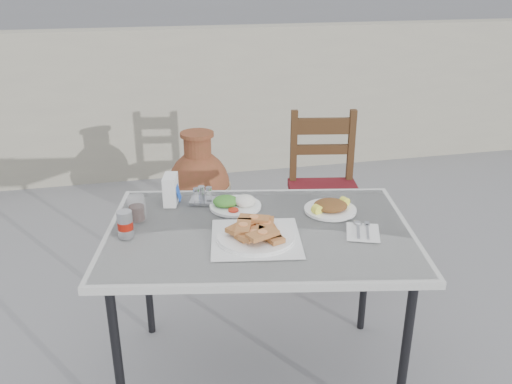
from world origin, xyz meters
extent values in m
plane|color=slate|center=(0.00, 0.00, 0.00)|extent=(80.00, 80.00, 0.00)
cylinder|color=black|center=(-0.73, -0.33, 0.34)|extent=(0.03, 0.03, 0.67)
cylinder|color=black|center=(0.27, -0.53, 0.34)|extent=(0.03, 0.03, 0.67)
cylinder|color=black|center=(-0.61, 0.30, 0.34)|extent=(0.03, 0.03, 0.67)
cylinder|color=black|center=(0.39, 0.10, 0.34)|extent=(0.03, 0.03, 0.67)
cube|color=white|center=(-0.17, -0.12, 0.70)|extent=(1.31, 1.01, 0.03)
cube|color=white|center=(-0.17, -0.12, 0.71)|extent=(1.26, 0.97, 0.00)
cube|color=silver|center=(-0.20, -0.20, 0.72)|extent=(0.38, 0.38, 0.00)
cylinder|color=white|center=(-0.20, -0.20, 0.72)|extent=(0.29, 0.29, 0.01)
cylinder|color=white|center=(-0.20, -0.20, 0.72)|extent=(0.30, 0.30, 0.01)
cylinder|color=white|center=(-0.22, 0.09, 0.72)|extent=(0.22, 0.22, 0.01)
ellipsoid|color=white|center=(-0.18, 0.08, 0.74)|extent=(0.09, 0.09, 0.05)
ellipsoid|color=#30681D|center=(-0.26, 0.10, 0.74)|extent=(0.11, 0.10, 0.04)
cylinder|color=red|center=(-0.24, 0.04, 0.73)|extent=(0.04, 0.04, 0.01)
cylinder|color=white|center=(0.15, -0.03, 0.72)|extent=(0.22, 0.22, 0.01)
ellipsoid|color=#1E5A16|center=(0.15, -0.03, 0.74)|extent=(0.14, 0.13, 0.04)
cylinder|color=#EFEF41|center=(0.08, -0.06, 0.74)|extent=(0.05, 0.04, 0.04)
cylinder|color=#EFEF41|center=(0.22, -0.01, 0.74)|extent=(0.05, 0.04, 0.04)
cylinder|color=silver|center=(-0.67, -0.07, 0.77)|extent=(0.06, 0.06, 0.10)
cylinder|color=#AE190C|center=(-0.67, -0.07, 0.76)|extent=(0.06, 0.06, 0.03)
cylinder|color=#B1B2B8|center=(-0.67, -0.07, 0.82)|extent=(0.05, 0.05, 0.00)
cylinder|color=white|center=(-0.63, 0.07, 0.76)|extent=(0.07, 0.07, 0.10)
cylinder|color=black|center=(-0.63, 0.07, 0.74)|extent=(0.06, 0.06, 0.06)
cube|color=silver|center=(-0.48, 0.20, 0.78)|extent=(0.07, 0.11, 0.13)
cube|color=blue|center=(-0.45, 0.19, 0.77)|extent=(0.03, 0.06, 0.07)
cube|color=#B1B2B8|center=(-0.35, 0.18, 0.72)|extent=(0.12, 0.11, 0.01)
cylinder|color=white|center=(-0.38, 0.16, 0.76)|extent=(0.02, 0.02, 0.06)
cylinder|color=white|center=(-0.32, 0.16, 0.76)|extent=(0.02, 0.02, 0.06)
cylinder|color=#B1B2B8|center=(-0.35, 0.20, 0.75)|extent=(0.03, 0.03, 0.05)
cube|color=silver|center=(0.20, -0.24, 0.72)|extent=(0.17, 0.19, 0.00)
cube|color=#B1B2B8|center=(0.19, -0.24, 0.72)|extent=(0.05, 0.12, 0.00)
ellipsoid|color=#B1B2B8|center=(0.21, -0.17, 0.72)|extent=(0.03, 0.04, 0.01)
cube|color=#B1B2B8|center=(0.22, -0.25, 0.72)|extent=(0.05, 0.12, 0.00)
cube|color=#B1B2B8|center=(0.24, -0.18, 0.72)|extent=(0.03, 0.04, 0.00)
cube|color=#351F0E|center=(0.22, 0.61, 0.21)|extent=(0.04, 0.04, 0.42)
cube|color=#351F0E|center=(0.56, 0.55, 0.21)|extent=(0.04, 0.04, 0.42)
cube|color=#351F0E|center=(0.29, 0.95, 0.21)|extent=(0.04, 0.04, 0.42)
cube|color=#351F0E|center=(0.62, 0.88, 0.21)|extent=(0.04, 0.04, 0.42)
cube|color=maroon|center=(0.42, 0.75, 0.45)|extent=(0.46, 0.46, 0.05)
cube|color=#351F0E|center=(0.29, 0.95, 0.66)|extent=(0.04, 0.04, 0.47)
cube|color=#351F0E|center=(0.62, 0.88, 0.66)|extent=(0.04, 0.04, 0.47)
cube|color=#351F0E|center=(0.45, 0.91, 0.80)|extent=(0.37, 0.10, 0.09)
cube|color=#351F0E|center=(0.45, 0.91, 0.66)|extent=(0.37, 0.10, 0.06)
cylinder|color=brown|center=(-0.24, 1.27, 0.04)|extent=(0.30, 0.30, 0.08)
ellipsoid|color=brown|center=(-0.24, 1.27, 0.33)|extent=(0.40, 0.40, 0.50)
cylinder|color=beige|center=(-0.24, 1.27, 0.33)|extent=(0.40, 0.40, 0.06)
cylinder|color=brown|center=(-0.24, 1.27, 0.61)|extent=(0.17, 0.17, 0.15)
cylinder|color=brown|center=(-0.24, 1.27, 0.69)|extent=(0.21, 0.21, 0.02)
cube|color=#9B9681|center=(0.00, 2.50, 0.60)|extent=(6.00, 0.25, 1.20)
camera|label=1|loc=(-0.61, -1.93, 1.65)|focal=38.00mm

